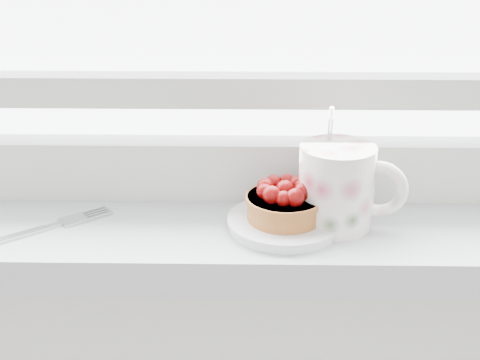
{
  "coord_description": "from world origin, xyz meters",
  "views": [
    {
      "loc": [
        -0.01,
        1.23,
        1.27
      ],
      "look_at": [
        -0.03,
        1.88,
        1.0
      ],
      "focal_mm": 50.0,
      "sensor_mm": 36.0,
      "label": 1
    }
  ],
  "objects_px": {
    "saucer": "(284,223)",
    "raspberry_tart": "(285,201)",
    "floral_mug": "(339,185)",
    "fork": "(31,232)"
  },
  "relations": [
    {
      "from": "saucer",
      "to": "fork",
      "type": "distance_m",
      "value": 0.27
    },
    {
      "from": "saucer",
      "to": "fork",
      "type": "xyz_separation_m",
      "value": [
        -0.27,
        -0.02,
        -0.0
      ]
    },
    {
      "from": "saucer",
      "to": "raspberry_tart",
      "type": "relative_size",
      "value": 1.47
    },
    {
      "from": "raspberry_tart",
      "to": "fork",
      "type": "height_order",
      "value": "raspberry_tart"
    },
    {
      "from": "floral_mug",
      "to": "fork",
      "type": "distance_m",
      "value": 0.33
    },
    {
      "from": "saucer",
      "to": "floral_mug",
      "type": "bearing_deg",
      "value": 8.13
    },
    {
      "from": "saucer",
      "to": "raspberry_tart",
      "type": "height_order",
      "value": "raspberry_tart"
    },
    {
      "from": "raspberry_tart",
      "to": "floral_mug",
      "type": "xyz_separation_m",
      "value": [
        0.06,
        0.01,
        0.02
      ]
    },
    {
      "from": "fork",
      "to": "raspberry_tart",
      "type": "bearing_deg",
      "value": 3.52
    },
    {
      "from": "raspberry_tart",
      "to": "saucer",
      "type": "bearing_deg",
      "value": -154.04
    }
  ]
}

